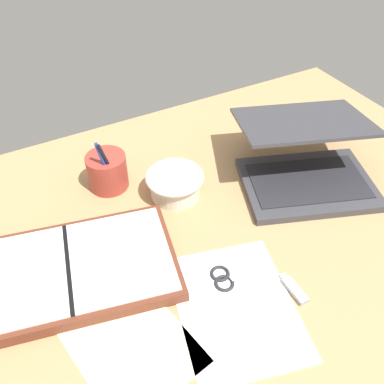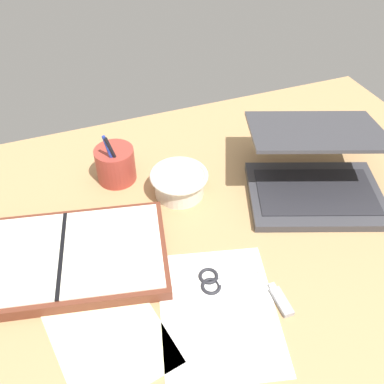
% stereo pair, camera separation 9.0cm
% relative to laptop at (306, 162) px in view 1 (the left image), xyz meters
% --- Properties ---
extents(desk_top, '(1.40, 1.00, 0.02)m').
position_rel_laptop_xyz_m(desk_top, '(-0.27, -0.05, -0.06)').
color(desk_top, tan).
rests_on(desk_top, ground).
extents(laptop, '(0.39, 0.39, 0.15)m').
position_rel_laptop_xyz_m(laptop, '(0.00, 0.00, 0.00)').
color(laptop, '#38383D').
rests_on(laptop, desk_top).
extents(bowl, '(0.13, 0.13, 0.06)m').
position_rel_laptop_xyz_m(bowl, '(-0.30, 0.10, -0.02)').
color(bowl, silver).
rests_on(bowl, desk_top).
extents(pen_cup, '(0.09, 0.09, 0.14)m').
position_rel_laptop_xyz_m(pen_cup, '(-0.42, 0.20, -0.01)').
color(pen_cup, '#9E382D').
rests_on(pen_cup, desk_top).
extents(planner, '(0.45, 0.32, 0.03)m').
position_rel_laptop_xyz_m(planner, '(-0.58, -0.02, -0.04)').
color(planner, brown).
rests_on(planner, desk_top).
extents(scissors, '(0.12, 0.06, 0.01)m').
position_rel_laptop_xyz_m(scissors, '(-0.32, -0.17, -0.05)').
color(scissors, '#B7B7BC').
rests_on(scissors, desk_top).
extents(paper_sheet_front, '(0.27, 0.32, 0.00)m').
position_rel_laptop_xyz_m(paper_sheet_front, '(-0.34, -0.23, -0.05)').
color(paper_sheet_front, white).
rests_on(paper_sheet_front, desk_top).
extents(paper_sheet_beside_planner, '(0.22, 0.27, 0.00)m').
position_rel_laptop_xyz_m(paper_sheet_beside_planner, '(-0.54, -0.20, -0.05)').
color(paper_sheet_beside_planner, '#F4EFB2').
rests_on(paper_sheet_beside_planner, desk_top).
extents(usb_drive, '(0.02, 0.07, 0.01)m').
position_rel_laptop_xyz_m(usb_drive, '(-0.22, -0.25, -0.05)').
color(usb_drive, '#99999E').
rests_on(usb_drive, desk_top).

